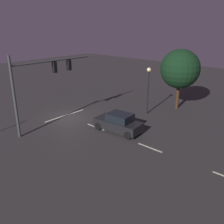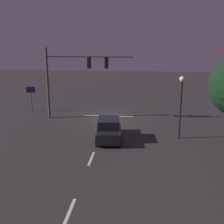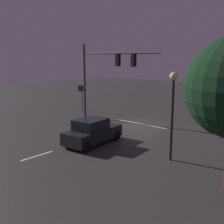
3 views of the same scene
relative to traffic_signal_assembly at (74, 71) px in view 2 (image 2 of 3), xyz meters
The scene contains 9 objects.
ground_plane 5.67m from the traffic_signal_assembly, 169.03° to the right, with size 80.00×80.00×0.00m, color #2D2B2B.
traffic_signal_assembly is the anchor object (origin of this frame).
lane_dash_far 6.57m from the traffic_signal_assembly, 132.83° to the left, with size 2.20×0.16×0.01m, color beige.
lane_dash_mid 10.95m from the traffic_signal_assembly, 108.51° to the left, with size 2.20×0.16×0.01m, color beige.
lane_dash_near 16.39m from the traffic_signal_assembly, 101.54° to the left, with size 2.20×0.16×0.01m, color beige.
stop_bar 5.76m from the traffic_signal_assembly, 159.29° to the right, with size 5.00×0.16×0.01m, color beige.
car_approaching 7.79m from the traffic_signal_assembly, 125.05° to the left, with size 2.23×4.49×1.70m.
street_lamp_left_kerb 10.62m from the traffic_signal_assembly, 152.72° to the left, with size 0.44×0.44×4.92m.
route_sign 6.14m from the traffic_signal_assembly, 20.99° to the right, with size 0.88×0.29×2.76m.
Camera 2 is at (-3.07, 27.33, 7.78)m, focal length 46.15 mm.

